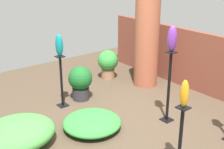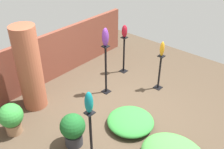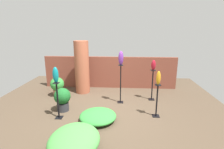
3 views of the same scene
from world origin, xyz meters
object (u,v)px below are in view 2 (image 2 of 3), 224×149
Objects in this scene: potted_plant_mid_right at (73,129)px; art_vase_violet at (105,37)px; pedestal_teal at (91,136)px; art_vase_teal at (89,102)px; art_vase_amber at (162,49)px; pedestal_amber at (159,74)px; brick_pillar at (29,69)px; pedestal_violet at (106,72)px; potted_plant_front_right at (11,117)px; art_vase_ruby at (125,31)px; pedestal_ruby at (124,56)px.

art_vase_violet is at bearing 22.47° from potted_plant_mid_right.
art_vase_teal reaches higher than pedestal_teal.
art_vase_amber is at bearing -41.31° from art_vase_violet.
pedestal_amber is 2.11× the size of art_vase_violet.
art_vase_violet is at bearing -31.40° from brick_pillar.
potted_plant_front_right is (-2.40, 0.48, -0.20)m from pedestal_violet.
art_vase_ruby is (1.12, 0.32, -0.29)m from art_vase_violet.
pedestal_violet is at bearing -164.18° from art_vase_ruby.
pedestal_teal is at bearing -95.59° from brick_pillar.
brick_pillar is at bearing 166.87° from art_vase_ruby.
pedestal_violet is 1.21× the size of pedestal_ruby.
art_vase_ruby reaches higher than potted_plant_front_right.
pedestal_ruby is 2.50× the size of art_vase_teal.
brick_pillar reaches higher than potted_plant_mid_right.
pedestal_teal is at bearing -145.34° from pedestal_violet.
art_vase_teal is at bearing -174.37° from art_vase_amber.
pedestal_violet reaches higher than potted_plant_mid_right.
art_vase_amber is at bearing -22.18° from potted_plant_front_right.
art_vase_teal reaches higher than art_vase_amber.
art_vase_amber reaches higher than pedestal_amber.
art_vase_teal reaches higher than art_vase_ruby.
pedestal_violet is at bearing 22.47° from potted_plant_mid_right.
pedestal_violet is at bearing -164.18° from pedestal_ruby.
pedestal_teal is at bearing -151.99° from pedestal_ruby.
pedestal_amber is at bearing -35.75° from brick_pillar.
art_vase_amber is 2.94m from potted_plant_mid_right.
brick_pillar is at bearing 148.60° from pedestal_violet.
pedestal_amber is 2.81m from pedestal_teal.
pedestal_violet is 2.46m from potted_plant_front_right.
pedestal_ruby is 1.52× the size of potted_plant_front_right.
potted_plant_front_right is at bearing 157.82° from pedestal_amber.
art_vase_violet reaches higher than potted_plant_mid_right.
art_vase_ruby is at bearing 28.01° from art_vase_teal.
pedestal_amber is 0.73× the size of pedestal_violet.
art_vase_amber is 3.81m from potted_plant_front_right.
potted_plant_mid_right is at bearing -160.03° from art_vase_ruby.
art_vase_violet is at bearing 138.69° from art_vase_amber.
pedestal_amber is at bearing 5.63° from pedestal_teal.
pedestal_ruby reaches higher than pedestal_amber.
potted_plant_mid_right is (-2.90, -1.05, -0.09)m from pedestal_ruby.
pedestal_violet is 3.40× the size of art_vase_amber.
art_vase_amber is at bearing -92.85° from pedestal_ruby.
brick_pillar is at bearing 84.41° from pedestal_teal.
art_vase_ruby is (2.65, -0.62, 0.25)m from brick_pillar.
pedestal_teal is 2.71× the size of art_vase_amber.
art_vase_teal is at bearing -174.37° from pedestal_amber.
potted_plant_mid_right is (-1.78, -0.74, -0.21)m from pedestal_violet.
pedestal_teal is at bearing 90.00° from art_vase_teal.
pedestal_ruby is 2.38× the size of art_vase_violet.
art_vase_ruby is (0.06, 1.25, 0.83)m from pedestal_amber.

